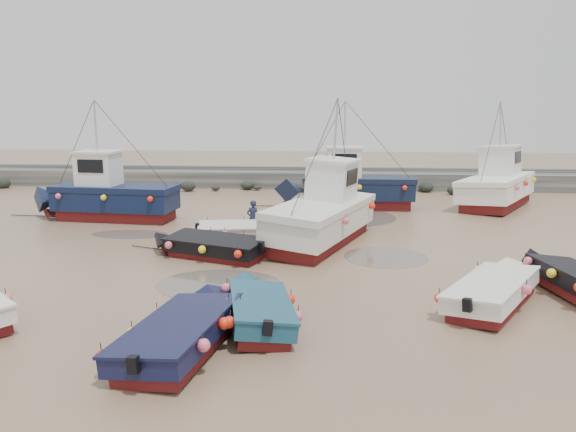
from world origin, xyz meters
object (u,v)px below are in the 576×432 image
at_px(person, 253,235).
at_px(dinghy_5, 243,230).
at_px(cabin_boat_2, 348,185).
at_px(cabin_boat_3, 500,184).
at_px(dinghy_1, 187,327).
at_px(dinghy_2, 257,304).
at_px(cabin_boat_1, 325,212).
at_px(dinghy_3, 497,287).
at_px(dinghy_6, 569,275).
at_px(dinghy_4, 208,244).
at_px(cabin_boat_0, 105,194).

bearing_deg(person, dinghy_5, 45.30).
relative_size(cabin_boat_2, cabin_boat_3, 1.00).
xyz_separation_m(cabin_boat_2, cabin_boat_3, (9.16, 1.57, -0.02)).
bearing_deg(dinghy_1, person, 99.61).
distance_m(dinghy_2, cabin_boat_1, 10.16).
height_order(dinghy_5, cabin_boat_2, cabin_boat_2).
height_order(dinghy_3, cabin_boat_2, cabin_boat_2).
xyz_separation_m(dinghy_5, cabin_boat_2, (4.71, 9.31, 0.80)).
distance_m(dinghy_3, dinghy_6, 2.97).
xyz_separation_m(dinghy_4, cabin_boat_1, (4.53, 3.17, 0.78)).
bearing_deg(cabin_boat_1, person, -175.65).
relative_size(cabin_boat_1, person, 6.38).
xyz_separation_m(dinghy_5, cabin_boat_1, (3.59, 0.53, 0.76)).
xyz_separation_m(dinghy_6, cabin_boat_2, (-6.83, 15.14, 0.81)).
bearing_deg(cabin_boat_3, cabin_boat_0, -134.55).
xyz_separation_m(dinghy_2, cabin_boat_3, (11.85, 20.35, 0.78)).
xyz_separation_m(dinghy_4, cabin_boat_3, (14.81, 13.50, 0.80)).
bearing_deg(cabin_boat_2, dinghy_4, 154.30).
bearing_deg(dinghy_5, cabin_boat_2, 143.27).
distance_m(dinghy_3, cabin_boat_0, 20.74).
distance_m(dinghy_6, cabin_boat_0, 22.24).
bearing_deg(dinghy_4, dinghy_1, -149.40).
bearing_deg(dinghy_3, dinghy_5, 171.40).
relative_size(dinghy_1, dinghy_3, 1.06).
relative_size(cabin_boat_3, person, 5.78).
bearing_deg(dinghy_2, dinghy_3, 4.83).
bearing_deg(cabin_boat_0, dinghy_2, -138.62).
distance_m(dinghy_5, person, 1.52).
xyz_separation_m(dinghy_2, cabin_boat_0, (-10.16, 13.97, 0.81)).
distance_m(dinghy_1, cabin_boat_0, 17.94).
distance_m(dinghy_2, dinghy_6, 10.20).
relative_size(dinghy_5, cabin_boat_0, 0.56).
height_order(dinghy_6, cabin_boat_2, cabin_boat_2).
distance_m(dinghy_1, cabin_boat_2, 20.92).
xyz_separation_m(cabin_boat_0, cabin_boat_1, (11.74, -3.96, -0.04)).
bearing_deg(dinghy_2, cabin_boat_2, 68.78).
bearing_deg(dinghy_5, person, 161.29).
bearing_deg(dinghy_2, dinghy_1, -143.85).
bearing_deg(dinghy_5, dinghy_2, 2.09).
height_order(cabin_boat_0, cabin_boat_1, same).
relative_size(dinghy_1, cabin_boat_3, 0.69).
height_order(dinghy_2, dinghy_6, same).
height_order(dinghy_5, person, dinghy_5).
relative_size(dinghy_2, cabin_boat_0, 0.58).
distance_m(dinghy_6, cabin_boat_3, 16.89).
xyz_separation_m(cabin_boat_3, person, (-13.65, -9.48, -1.34)).
relative_size(dinghy_6, cabin_boat_0, 0.62).
xyz_separation_m(dinghy_3, cabin_boat_3, (4.93, 18.12, 0.80)).
relative_size(dinghy_2, dinghy_4, 0.91).
bearing_deg(dinghy_5, cabin_boat_0, -128.74).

